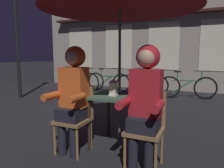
{
  "coord_description": "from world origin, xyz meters",
  "views": [
    {
      "loc": [
        1.06,
        -2.64,
        1.28
      ],
      "look_at": [
        0.0,
        -0.26,
        0.92
      ],
      "focal_mm": 33.35,
      "sensor_mm": 36.0,
      "label": 1
    }
  ],
  "objects_px": {
    "person_right_hooded": "(145,95)",
    "bicycle_fourth": "(187,87)",
    "cafe_table": "(119,102)",
    "chair_left": "(76,115)",
    "person_left_hooded": "(73,89)",
    "bicycle_nearest": "(82,81)",
    "book": "(130,92)",
    "street_lamp": "(15,5)",
    "chair_right": "(146,124)",
    "bicycle_second": "(108,82)",
    "bicycle_third": "(142,85)",
    "lantern": "(113,87)"
  },
  "relations": [
    {
      "from": "bicycle_nearest",
      "to": "bicycle_third",
      "type": "xyz_separation_m",
      "value": [
        2.3,
        -0.08,
        0.0
      ]
    },
    {
      "from": "chair_right",
      "to": "bicycle_fourth",
      "type": "xyz_separation_m",
      "value": [
        0.14,
        4.19,
        -0.14
      ]
    },
    {
      "from": "cafe_table",
      "to": "chair_left",
      "type": "relative_size",
      "value": 0.85
    },
    {
      "from": "lantern",
      "to": "person_left_hooded",
      "type": "xyz_separation_m",
      "value": [
        -0.44,
        -0.32,
        -0.01
      ]
    },
    {
      "from": "lantern",
      "to": "book",
      "type": "height_order",
      "value": "lantern"
    },
    {
      "from": "street_lamp",
      "to": "chair_right",
      "type": "bearing_deg",
      "value": -26.82
    },
    {
      "from": "bicycle_nearest",
      "to": "bicycle_fourth",
      "type": "distance_m",
      "value": 3.67
    },
    {
      "from": "person_right_hooded",
      "to": "lantern",
      "type": "bearing_deg",
      "value": 148.9
    },
    {
      "from": "chair_left",
      "to": "bicycle_second",
      "type": "bearing_deg",
      "value": 109.63
    },
    {
      "from": "person_left_hooded",
      "to": "bicycle_third",
      "type": "bearing_deg",
      "value": 93.65
    },
    {
      "from": "cafe_table",
      "to": "chair_left",
      "type": "distance_m",
      "value": 0.62
    },
    {
      "from": "lantern",
      "to": "person_left_hooded",
      "type": "height_order",
      "value": "person_left_hooded"
    },
    {
      "from": "person_right_hooded",
      "to": "bicycle_fourth",
      "type": "bearing_deg",
      "value": 88.11
    },
    {
      "from": "bicycle_third",
      "to": "street_lamp",
      "type": "bearing_deg",
      "value": -150.28
    },
    {
      "from": "bicycle_fourth",
      "to": "book",
      "type": "relative_size",
      "value": 8.29
    },
    {
      "from": "chair_right",
      "to": "person_right_hooded",
      "type": "height_order",
      "value": "person_right_hooded"
    },
    {
      "from": "chair_left",
      "to": "street_lamp",
      "type": "height_order",
      "value": "street_lamp"
    },
    {
      "from": "bicycle_third",
      "to": "bicycle_fourth",
      "type": "relative_size",
      "value": 1.0
    },
    {
      "from": "person_right_hooded",
      "to": "book",
      "type": "height_order",
      "value": "person_right_hooded"
    },
    {
      "from": "lantern",
      "to": "chair_left",
      "type": "distance_m",
      "value": 0.63
    },
    {
      "from": "cafe_table",
      "to": "bicycle_second",
      "type": "distance_m",
      "value": 4.46
    },
    {
      "from": "person_left_hooded",
      "to": "bicycle_second",
      "type": "bearing_deg",
      "value": 109.4
    },
    {
      "from": "chair_left",
      "to": "bicycle_nearest",
      "type": "bearing_deg",
      "value": 121.39
    },
    {
      "from": "cafe_table",
      "to": "book",
      "type": "bearing_deg",
      "value": 67.78
    },
    {
      "from": "lantern",
      "to": "bicycle_fourth",
      "type": "distance_m",
      "value": 4.02
    },
    {
      "from": "person_left_hooded",
      "to": "book",
      "type": "xyz_separation_m",
      "value": [
        0.56,
        0.63,
        -0.09
      ]
    },
    {
      "from": "bicycle_second",
      "to": "bicycle_third",
      "type": "distance_m",
      "value": 1.29
    },
    {
      "from": "person_right_hooded",
      "to": "book",
      "type": "bearing_deg",
      "value": 122.11
    },
    {
      "from": "bicycle_third",
      "to": "person_right_hooded",
      "type": "bearing_deg",
      "value": -73.66
    },
    {
      "from": "cafe_table",
      "to": "bicycle_third",
      "type": "relative_size",
      "value": 0.45
    },
    {
      "from": "book",
      "to": "bicycle_fourth",
      "type": "bearing_deg",
      "value": 105.54
    },
    {
      "from": "chair_left",
      "to": "person_left_hooded",
      "type": "distance_m",
      "value": 0.36
    },
    {
      "from": "bicycle_third",
      "to": "book",
      "type": "height_order",
      "value": "bicycle_third"
    },
    {
      "from": "bicycle_fourth",
      "to": "book",
      "type": "height_order",
      "value": "bicycle_fourth"
    },
    {
      "from": "person_left_hooded",
      "to": "person_right_hooded",
      "type": "relative_size",
      "value": 1.0
    },
    {
      "from": "chair_left",
      "to": "bicycle_fourth",
      "type": "bearing_deg",
      "value": 75.28
    },
    {
      "from": "lantern",
      "to": "chair_left",
      "type": "relative_size",
      "value": 0.27
    },
    {
      "from": "bicycle_nearest",
      "to": "bicycle_third",
      "type": "relative_size",
      "value": 0.99
    },
    {
      "from": "person_left_hooded",
      "to": "bicycle_second",
      "type": "height_order",
      "value": "person_left_hooded"
    },
    {
      "from": "cafe_table",
      "to": "person_right_hooded",
      "type": "height_order",
      "value": "person_right_hooded"
    },
    {
      "from": "bicycle_second",
      "to": "book",
      "type": "relative_size",
      "value": 8.39
    },
    {
      "from": "lantern",
      "to": "bicycle_third",
      "type": "height_order",
      "value": "lantern"
    },
    {
      "from": "bicycle_nearest",
      "to": "person_right_hooded",
      "type": "bearing_deg",
      "value": -50.42
    },
    {
      "from": "cafe_table",
      "to": "book",
      "type": "height_order",
      "value": "book"
    },
    {
      "from": "lantern",
      "to": "chair_right",
      "type": "distance_m",
      "value": 0.69
    },
    {
      "from": "street_lamp",
      "to": "bicycle_nearest",
      "type": "relative_size",
      "value": 2.36
    },
    {
      "from": "person_right_hooded",
      "to": "person_left_hooded",
      "type": "bearing_deg",
      "value": 180.0
    },
    {
      "from": "person_left_hooded",
      "to": "bicycle_nearest",
      "type": "xyz_separation_m",
      "value": [
        -2.57,
        4.27,
        -0.5
      ]
    },
    {
      "from": "bicycle_nearest",
      "to": "book",
      "type": "xyz_separation_m",
      "value": [
        3.13,
        -3.64,
        0.41
      ]
    },
    {
      "from": "person_left_hooded",
      "to": "bicycle_third",
      "type": "distance_m",
      "value": 4.23
    }
  ]
}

